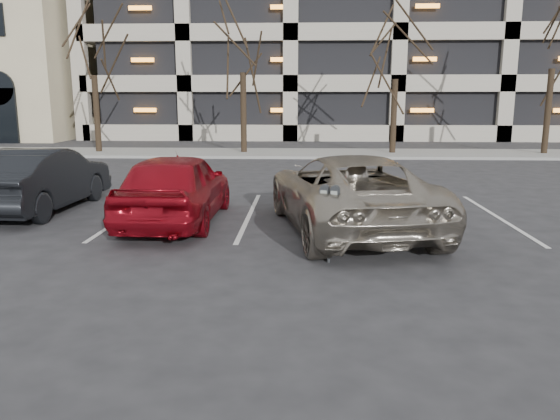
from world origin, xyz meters
TOP-DOWN VIEW (x-y plane):
  - ground at (0.00, 0.00)m, footprint 140.00×140.00m
  - sidewalk at (0.00, 16.00)m, footprint 80.00×4.00m
  - stall_lines at (-1.40, 2.30)m, footprint 16.90×5.20m
  - parking_garage at (12.00, 33.84)m, footprint 52.00×20.00m
  - tree_a at (-10.00, 16.00)m, footprint 3.59×3.59m
  - tree_b at (-3.00, 16.00)m, footprint 3.70×3.70m
  - tree_c at (4.00, 16.00)m, footprint 3.40×3.40m
  - tree_d at (11.00, 16.00)m, footprint 3.84×3.84m
  - parking_meter at (0.25, -1.29)m, footprint 0.34×0.22m
  - suv_silver at (0.75, 1.00)m, footprint 3.56×5.92m
  - car_red at (-2.88, 1.49)m, footprint 1.86×4.54m
  - car_dark at (-6.36, 2.63)m, footprint 1.77×4.60m

SIDE VIEW (x-z plane):
  - ground at x=0.00m, z-range 0.00..0.00m
  - stall_lines at x=-1.40m, z-range 0.00..0.01m
  - sidewalk at x=0.00m, z-range 0.00..0.12m
  - car_dark at x=-6.36m, z-range 0.00..1.49m
  - suv_silver at x=0.75m, z-range 0.00..1.54m
  - car_red at x=-2.88m, z-range 0.00..1.54m
  - parking_meter at x=0.25m, z-range 0.33..1.58m
  - tree_c at x=4.00m, z-range 1.72..9.45m
  - tree_a at x=-10.00m, z-range 1.82..9.98m
  - tree_b at x=-3.00m, z-range 1.87..10.28m
  - tree_d at x=11.00m, z-range 1.95..10.68m
  - parking_garage at x=12.00m, z-range -0.24..18.76m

